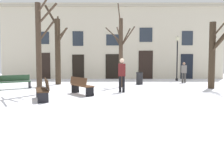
{
  "coord_description": "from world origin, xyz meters",
  "views": [
    {
      "loc": [
        -0.04,
        -11.75,
        1.67
      ],
      "look_at": [
        0.0,
        1.68,
        0.83
      ],
      "focal_mm": 34.8,
      "sensor_mm": 36.0,
      "label": 1
    }
  ],
  "objects_px": {
    "tree_right_of_center": "(57,49)",
    "person_by_shop_door": "(183,72)",
    "tree_center": "(39,45)",
    "litter_bin": "(139,78)",
    "streetlamp": "(176,53)",
    "bench_far_corner": "(13,82)",
    "person_near_bench": "(121,73)",
    "tree_near_facade": "(120,49)",
    "bench_facing_shops": "(43,89)",
    "tree_foreground": "(212,53)",
    "bench_back_to_back_right": "(80,86)"
  },
  "relations": [
    {
      "from": "tree_right_of_center",
      "to": "litter_bin",
      "type": "distance_m",
      "value": 6.14
    },
    {
      "from": "litter_bin",
      "to": "bench_back_to_back_right",
      "type": "bearing_deg",
      "value": -126.96
    },
    {
      "from": "tree_foreground",
      "to": "bench_far_corner",
      "type": "relative_size",
      "value": 2.3
    },
    {
      "from": "tree_right_of_center",
      "to": "person_near_bench",
      "type": "height_order",
      "value": "tree_right_of_center"
    },
    {
      "from": "tree_center",
      "to": "person_near_bench",
      "type": "distance_m",
      "value": 4.4
    },
    {
      "from": "person_by_shop_door",
      "to": "person_near_bench",
      "type": "height_order",
      "value": "person_near_bench"
    },
    {
      "from": "bench_back_to_back_right",
      "to": "streetlamp",
      "type": "bearing_deg",
      "value": -79.51
    },
    {
      "from": "bench_facing_shops",
      "to": "person_near_bench",
      "type": "distance_m",
      "value": 4.13
    },
    {
      "from": "tree_foreground",
      "to": "bench_back_to_back_right",
      "type": "xyz_separation_m",
      "value": [
        -7.59,
        -2.38,
        -1.71
      ]
    },
    {
      "from": "tree_right_of_center",
      "to": "streetlamp",
      "type": "relative_size",
      "value": 1.48
    },
    {
      "from": "tree_near_facade",
      "to": "person_by_shop_door",
      "type": "bearing_deg",
      "value": 28.72
    },
    {
      "from": "tree_near_facade",
      "to": "streetlamp",
      "type": "height_order",
      "value": "tree_near_facade"
    },
    {
      "from": "tree_right_of_center",
      "to": "person_by_shop_door",
      "type": "relative_size",
      "value": 3.57
    },
    {
      "from": "tree_right_of_center",
      "to": "bench_back_to_back_right",
      "type": "relative_size",
      "value": 3.55
    },
    {
      "from": "tree_center",
      "to": "bench_back_to_back_right",
      "type": "relative_size",
      "value": 3.14
    },
    {
      "from": "tree_center",
      "to": "person_near_bench",
      "type": "height_order",
      "value": "tree_center"
    },
    {
      "from": "bench_far_corner",
      "to": "person_near_bench",
      "type": "height_order",
      "value": "person_near_bench"
    },
    {
      "from": "litter_bin",
      "to": "bench_back_to_back_right",
      "type": "distance_m",
      "value": 5.79
    },
    {
      "from": "tree_center",
      "to": "bench_back_to_back_right",
      "type": "xyz_separation_m",
      "value": [
        2.05,
        -0.08,
        -2.01
      ]
    },
    {
      "from": "bench_facing_shops",
      "to": "tree_center",
      "type": "bearing_deg",
      "value": -178.43
    },
    {
      "from": "streetlamp",
      "to": "person_by_shop_door",
      "type": "relative_size",
      "value": 2.4
    },
    {
      "from": "tree_right_of_center",
      "to": "bench_back_to_back_right",
      "type": "height_order",
      "value": "tree_right_of_center"
    },
    {
      "from": "streetlamp",
      "to": "person_near_bench",
      "type": "distance_m",
      "value": 8.47
    },
    {
      "from": "litter_bin",
      "to": "person_near_bench",
      "type": "bearing_deg",
      "value": -110.2
    },
    {
      "from": "tree_near_facade",
      "to": "tree_foreground",
      "type": "distance_m",
      "value": 5.56
    },
    {
      "from": "streetlamp",
      "to": "bench_far_corner",
      "type": "bearing_deg",
      "value": -154.44
    },
    {
      "from": "bench_back_to_back_right",
      "to": "tree_center",
      "type": "bearing_deg",
      "value": 51.11
    },
    {
      "from": "tree_center",
      "to": "person_by_shop_door",
      "type": "relative_size",
      "value": 3.15
    },
    {
      "from": "bench_facing_shops",
      "to": "bench_far_corner",
      "type": "height_order",
      "value": "bench_facing_shops"
    },
    {
      "from": "tree_near_facade",
      "to": "bench_back_to_back_right",
      "type": "height_order",
      "value": "tree_near_facade"
    },
    {
      "from": "tree_foreground",
      "to": "tree_right_of_center",
      "type": "bearing_deg",
      "value": 167.07
    },
    {
      "from": "tree_near_facade",
      "to": "bench_far_corner",
      "type": "distance_m",
      "value": 6.74
    },
    {
      "from": "tree_right_of_center",
      "to": "tree_foreground",
      "type": "distance_m",
      "value": 10.15
    },
    {
      "from": "streetlamp",
      "to": "person_by_shop_door",
      "type": "xyz_separation_m",
      "value": [
        0.03,
        -1.69,
        -1.45
      ]
    },
    {
      "from": "tree_right_of_center",
      "to": "litter_bin",
      "type": "relative_size",
      "value": 6.41
    },
    {
      "from": "tree_near_facade",
      "to": "litter_bin",
      "type": "relative_size",
      "value": 5.75
    },
    {
      "from": "litter_bin",
      "to": "bench_far_corner",
      "type": "bearing_deg",
      "value": -162.11
    },
    {
      "from": "tree_right_of_center",
      "to": "bench_facing_shops",
      "type": "height_order",
      "value": "tree_right_of_center"
    },
    {
      "from": "litter_bin",
      "to": "person_by_shop_door",
      "type": "distance_m",
      "value": 3.75
    },
    {
      "from": "person_by_shop_door",
      "to": "person_near_bench",
      "type": "relative_size",
      "value": 0.88
    },
    {
      "from": "tree_center",
      "to": "tree_right_of_center",
      "type": "xyz_separation_m",
      "value": [
        -0.24,
        4.57,
        0.07
      ]
    },
    {
      "from": "tree_center",
      "to": "bench_facing_shops",
      "type": "xyz_separation_m",
      "value": [
        0.64,
        -1.52,
        -2.01
      ]
    },
    {
      "from": "tree_near_facade",
      "to": "tree_foreground",
      "type": "bearing_deg",
      "value": -7.65
    },
    {
      "from": "tree_foreground",
      "to": "bench_facing_shops",
      "type": "bearing_deg",
      "value": -157.01
    },
    {
      "from": "tree_right_of_center",
      "to": "litter_bin",
      "type": "bearing_deg",
      "value": -0.28
    },
    {
      "from": "litter_bin",
      "to": "person_by_shop_door",
      "type": "bearing_deg",
      "value": 18.71
    },
    {
      "from": "streetlamp",
      "to": "bench_back_to_back_right",
      "type": "relative_size",
      "value": 2.39
    },
    {
      "from": "litter_bin",
      "to": "person_by_shop_door",
      "type": "xyz_separation_m",
      "value": [
        3.53,
        1.2,
        0.42
      ]
    },
    {
      "from": "streetlamp",
      "to": "tree_center",
      "type": "bearing_deg",
      "value": -140.58
    },
    {
      "from": "person_near_bench",
      "to": "person_by_shop_door",
      "type": "bearing_deg",
      "value": 49.81
    }
  ]
}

